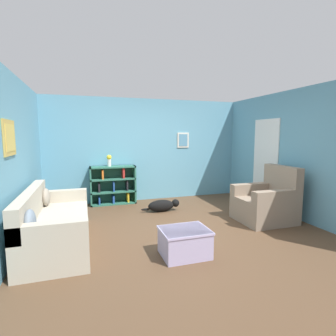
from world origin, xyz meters
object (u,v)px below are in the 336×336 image
(bookshelf, at_px, (113,185))
(vase, at_px, (109,160))
(coffee_table, at_px, (185,241))
(dog, at_px, (163,205))
(recliner_chair, at_px, (267,202))
(couch, at_px, (54,226))

(bookshelf, distance_m, vase, 0.64)
(bookshelf, relative_size, coffee_table, 1.63)
(dog, bearing_deg, coffee_table, -98.54)
(recliner_chair, height_order, vase, vase)
(recliner_chair, xyz_separation_m, coffee_table, (-2.10, -0.91, -0.16))
(recliner_chair, relative_size, coffee_table, 1.62)
(dog, relative_size, vase, 3.14)
(vase, bearing_deg, coffee_table, -77.00)
(couch, bearing_deg, dog, 30.13)
(bookshelf, bearing_deg, couch, -116.86)
(recliner_chair, bearing_deg, vase, 141.70)
(coffee_table, bearing_deg, vase, 103.00)
(vase, bearing_deg, dog, -43.47)
(couch, distance_m, vase, 2.57)
(bookshelf, xyz_separation_m, vase, (-0.08, -0.02, 0.63))
(coffee_table, height_order, vase, vase)
(couch, xyz_separation_m, recliner_chair, (3.87, -0.02, 0.06))
(recliner_chair, distance_m, vase, 3.67)
(bookshelf, distance_m, recliner_chair, 3.55)
(couch, bearing_deg, recliner_chair, -0.27)
(couch, distance_m, coffee_table, 2.01)
(bookshelf, distance_m, dog, 1.44)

